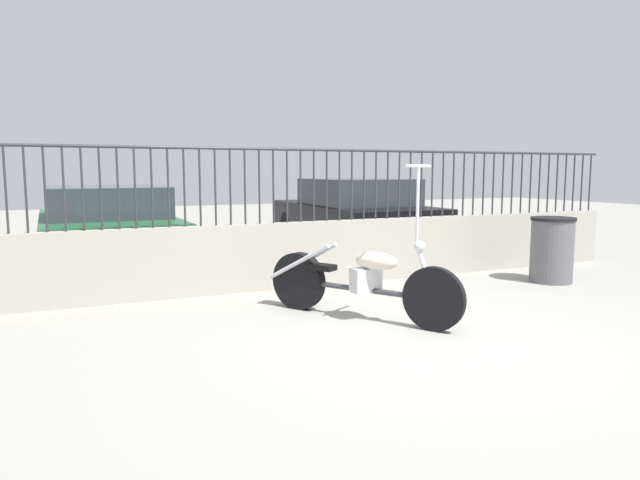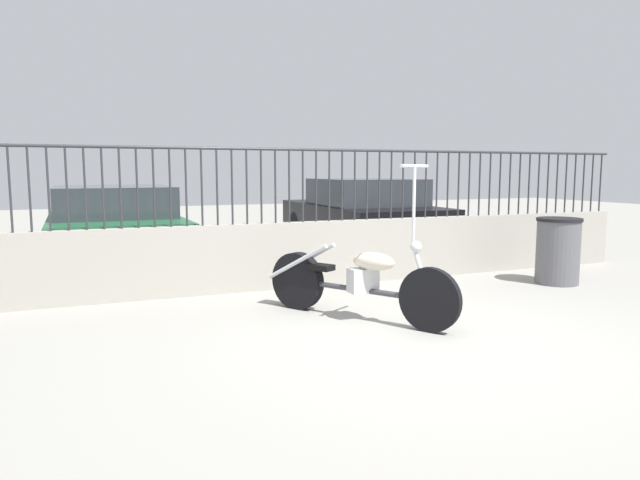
{
  "view_description": "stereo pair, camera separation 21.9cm",
  "coord_description": "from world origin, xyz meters",
  "views": [
    {
      "loc": [
        -2.84,
        -4.11,
        1.49
      ],
      "look_at": [
        -0.2,
        1.73,
        0.7
      ],
      "focal_mm": 32.0,
      "sensor_mm": 36.0,
      "label": 1
    },
    {
      "loc": [
        -2.64,
        -4.2,
        1.49
      ],
      "look_at": [
        -0.2,
        1.73,
        0.7
      ],
      "focal_mm": 32.0,
      "sensor_mm": 36.0,
      "label": 2
    }
  ],
  "objects": [
    {
      "name": "ground_plane",
      "position": [
        0.0,
        0.0,
        0.0
      ],
      "size": [
        40.0,
        40.0,
        0.0
      ],
      "primitive_type": "plane",
      "color": "gray"
    },
    {
      "name": "low_wall",
      "position": [
        0.0,
        2.57,
        0.42
      ],
      "size": [
        10.2,
        0.18,
        0.83
      ],
      "color": "#9E998E",
      "rests_on": "ground_plane"
    },
    {
      "name": "fence_railing",
      "position": [
        0.0,
        2.57,
        1.43
      ],
      "size": [
        10.2,
        0.04,
        0.93
      ],
      "color": "#2D2D33",
      "rests_on": "low_wall"
    },
    {
      "name": "motorcycle_dark_grey",
      "position": [
        -0.22,
        0.91,
        0.38
      ],
      "size": [
        1.26,
        1.92,
        1.54
      ],
      "rotation": [
        0.0,
        0.0,
        -1.02
      ],
      "color": "black",
      "rests_on": "ground_plane"
    },
    {
      "name": "trash_bin",
      "position": [
        3.07,
        1.45,
        0.44
      ],
      "size": [
        0.58,
        0.58,
        0.87
      ],
      "color": "#56565B",
      "rests_on": "ground_plane"
    },
    {
      "name": "car_green",
      "position": [
        -2.27,
        4.95,
        0.64
      ],
      "size": [
        1.89,
        4.03,
        1.25
      ],
      "rotation": [
        0.0,
        0.0,
        1.59
      ],
      "color": "black",
      "rests_on": "ground_plane"
    },
    {
      "name": "car_black",
      "position": [
        2.2,
        5.46,
        0.67
      ],
      "size": [
        2.0,
        4.07,
        1.33
      ],
      "rotation": [
        0.0,
        0.0,
        1.54
      ],
      "color": "black",
      "rests_on": "ground_plane"
    }
  ]
}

